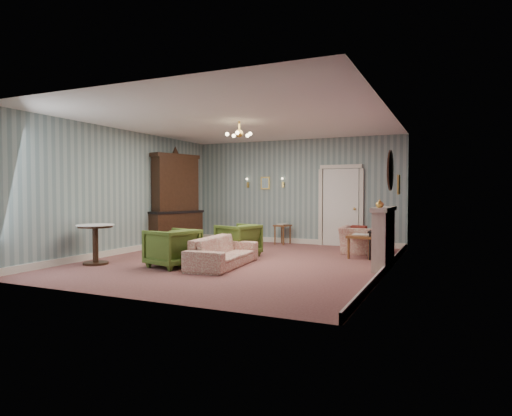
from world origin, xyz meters
The scene contains 27 objects.
floor centered at (0.00, 0.00, 0.00)m, with size 7.00×7.00×0.00m, color #8B5650.
ceiling centered at (0.00, 0.00, 2.90)m, with size 7.00×7.00×0.00m, color white.
wall_back centered at (0.00, 3.50, 1.45)m, with size 6.00×6.00×0.00m, color slate.
wall_front centered at (0.00, -3.50, 1.45)m, with size 6.00×6.00×0.00m, color slate.
wall_left centered at (-3.00, 0.00, 1.45)m, with size 7.00×7.00×0.00m, color slate.
wall_right centered at (3.00, 0.00, 1.45)m, with size 7.00×7.00×0.00m, color slate.
wall_right_floral centered at (2.98, 0.00, 1.45)m, with size 7.00×7.00×0.00m, color #B15868.
door centered at (1.30, 3.46, 1.08)m, with size 1.12×0.12×2.16m, color white, non-canonical shape.
olive_chair_a centered at (-0.87, -1.19, 0.41)m, with size 0.79×0.74×0.82m, color #496523.
olive_chair_b centered at (-1.01, -0.79, 0.38)m, with size 0.75×0.70×0.77m, color #496523.
olive_chair_c centered at (-0.32, 0.59, 0.40)m, with size 0.79×0.74×0.81m, color #496523.
sofa_chintz centered at (-0.01, -0.67, 0.38)m, with size 1.94×0.57×0.76m, color #9C443F.
wingback_chair centered at (2.14, 2.15, 0.43)m, with size 0.98×0.64×0.86m, color #9C443F.
dresser centered at (-2.65, 1.52, 1.29)m, with size 0.54×1.55×2.59m, color black, non-canonical shape.
fireplace centered at (2.86, 0.40, 0.58)m, with size 0.30×1.40×1.16m, color beige, non-canonical shape.
mantel_vase centered at (2.84, 0.00, 1.23)m, with size 0.15×0.15×0.15m, color gold.
oval_mirror centered at (2.96, 0.40, 1.85)m, with size 0.04×0.76×0.84m, color white, non-canonical shape.
framed_print centered at (2.97, 1.75, 1.60)m, with size 0.04×0.34×0.42m, color gold, non-canonical shape.
coffee_table centered at (2.21, 1.69, 0.25)m, with size 0.55×0.99×0.51m, color brown, non-canonical shape.
side_table_black centered at (2.62, 1.39, 0.31)m, with size 0.41×0.41×0.61m, color black, non-canonical shape.
pedestal_table centered at (-2.44, -1.54, 0.40)m, with size 0.74×0.74×0.80m, color black, non-canonical shape.
nesting_table centered at (-0.24, 3.15, 0.29)m, with size 0.35×0.45×0.59m, color brown, non-canonical shape.
gilt_mirror_back centered at (-0.90, 3.46, 1.70)m, with size 0.28×0.06×0.36m, color gold, non-canonical shape.
sconce_left centered at (-1.45, 3.44, 1.70)m, with size 0.16×0.12×0.30m, color gold, non-canonical shape.
sconce_right centered at (-0.35, 3.44, 1.70)m, with size 0.16×0.12×0.30m, color gold, non-canonical shape.
chandelier centered at (0.00, 0.00, 2.63)m, with size 0.56×0.56×0.36m, color gold, non-canonical shape.
burgundy_cushion centered at (2.09, 2.00, 0.48)m, with size 0.38×0.10×0.38m, color maroon.
Camera 1 is at (4.07, -8.14, 1.44)m, focal length 30.81 mm.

